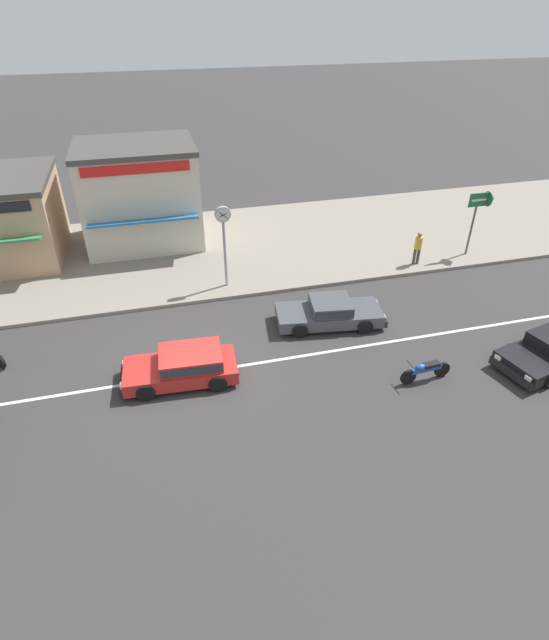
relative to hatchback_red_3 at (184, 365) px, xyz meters
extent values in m
plane|color=#383535|center=(0.45, 0.21, -0.59)|extent=(160.00, 160.00, 0.00)
cube|color=silver|center=(0.45, 0.21, -0.59)|extent=(50.40, 0.14, 0.01)
cube|color=gray|center=(0.45, 9.77, -0.51)|extent=(68.00, 10.00, 0.15)
cube|color=red|center=(-0.13, 0.01, -0.18)|extent=(3.82, 1.88, 0.48)
cube|color=red|center=(0.24, -0.01, 0.29)|extent=(2.13, 1.62, 0.46)
cube|color=#28333D|center=(0.24, -0.01, 0.29)|extent=(2.06, 1.64, 0.29)
cube|color=black|center=(-2.04, 0.13, -0.28)|extent=(0.22, 1.63, 0.28)
cube|color=white|center=(-2.04, -0.45, -0.08)|extent=(0.09, 0.24, 0.14)
cube|color=white|center=(-1.97, 0.70, -0.08)|extent=(0.09, 0.24, 0.14)
cylinder|color=black|center=(-1.33, -0.71, -0.29)|extent=(0.61, 0.26, 0.60)
cylinder|color=black|center=(-1.23, 0.87, -0.29)|extent=(0.61, 0.26, 0.60)
cylinder|color=black|center=(0.97, -0.85, -0.29)|extent=(0.61, 0.26, 0.60)
cylinder|color=black|center=(1.07, 0.72, -0.29)|extent=(0.61, 0.26, 0.60)
cube|color=#47494F|center=(5.83, 1.97, -0.18)|extent=(4.27, 2.20, 0.48)
cube|color=#47494F|center=(5.88, 1.96, 0.27)|extent=(1.72, 1.67, 0.42)
cube|color=#28333D|center=(5.88, 1.96, 0.27)|extent=(1.67, 1.70, 0.27)
cube|color=black|center=(7.90, 1.67, -0.28)|extent=(0.35, 1.60, 0.28)
cube|color=white|center=(7.95, 2.24, -0.08)|extent=(0.11, 0.25, 0.14)
cube|color=white|center=(7.79, 1.11, -0.08)|extent=(0.11, 0.25, 0.14)
cylinder|color=black|center=(7.20, 2.56, -0.29)|extent=(0.63, 0.30, 0.60)
cylinder|color=black|center=(6.97, 1.02, -0.29)|extent=(0.63, 0.30, 0.60)
cylinder|color=black|center=(4.69, 2.92, -0.29)|extent=(0.63, 0.30, 0.60)
cylinder|color=black|center=(4.47, 1.39, -0.29)|extent=(0.63, 0.30, 0.60)
cube|color=black|center=(10.60, -2.81, -0.28)|extent=(0.51, 1.72, 0.28)
cube|color=white|center=(10.77, -3.41, -0.08)|extent=(0.13, 0.25, 0.14)
cube|color=white|center=(10.49, -2.20, -0.08)|extent=(0.13, 0.25, 0.14)
cylinder|color=black|center=(11.30, -1.78, -0.29)|extent=(0.63, 0.35, 0.60)
cylinder|color=black|center=(7.18, -2.12, -0.31)|extent=(0.56, 0.13, 0.56)
cylinder|color=black|center=(8.48, -2.05, -0.31)|extent=(0.56, 0.13, 0.56)
cube|color=#23479E|center=(7.83, -2.09, -0.11)|extent=(1.11, 0.20, 0.18)
cube|color=black|center=(7.99, -2.08, 0.03)|extent=(0.60, 0.27, 0.12)
ellipsoid|color=#23479E|center=(7.60, -2.10, 0.01)|extent=(0.41, 0.26, 0.22)
cylinder|color=#232326|center=(7.21, -2.12, 0.19)|extent=(0.06, 0.56, 0.03)
cylinder|color=black|center=(-6.16, 2.26, -0.31)|extent=(0.43, 0.50, 0.56)
cylinder|color=#9E9EA3|center=(2.45, 5.79, 1.05)|extent=(0.12, 0.12, 2.97)
cylinder|color=#9E9EA3|center=(2.45, 5.79, 2.86)|extent=(0.65, 0.18, 0.65)
cylinder|color=white|center=(2.45, 5.70, 2.86)|extent=(0.57, 0.02, 0.57)
cylinder|color=white|center=(2.45, 5.89, 2.86)|extent=(0.57, 0.02, 0.57)
cube|color=black|center=(2.45, 5.69, 2.86)|extent=(0.28, 0.01, 0.15)
cube|color=black|center=(2.45, 5.68, 2.86)|extent=(0.36, 0.01, 0.33)
cylinder|color=#4C4C51|center=(14.45, 5.92, 0.79)|extent=(0.10, 0.10, 2.45)
cube|color=#236638|center=(14.45, 5.88, 2.33)|extent=(0.97, 0.06, 0.64)
cone|color=#236638|center=(15.12, 5.88, 2.33)|extent=(0.36, 0.71, 0.71)
cube|color=white|center=(14.45, 5.85, 2.33)|extent=(0.77, 0.01, 0.10)
cylinder|color=#4C4238|center=(11.41, 5.57, -0.05)|extent=(0.14, 0.14, 0.78)
cylinder|color=#4C4238|center=(11.61, 5.57, -0.05)|extent=(0.14, 0.14, 0.78)
cylinder|color=gold|center=(11.51, 5.57, 0.64)|extent=(0.34, 0.34, 0.59)
sphere|color=#997051|center=(11.51, 5.57, 1.04)|extent=(0.21, 0.21, 0.21)
cube|color=beige|center=(-0.75, 11.61, 1.88)|extent=(5.53, 4.50, 4.64)
cube|color=#474442|center=(-0.75, 11.61, 4.32)|extent=(5.64, 4.59, 0.24)
cube|color=#286BA3|center=(-0.75, 9.01, 1.61)|extent=(4.98, 0.90, 0.28)
cube|color=red|center=(-0.75, 9.34, 3.90)|extent=(4.70, 0.08, 0.44)
camera|label=1|loc=(-0.36, -13.38, 10.45)|focal=28.00mm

